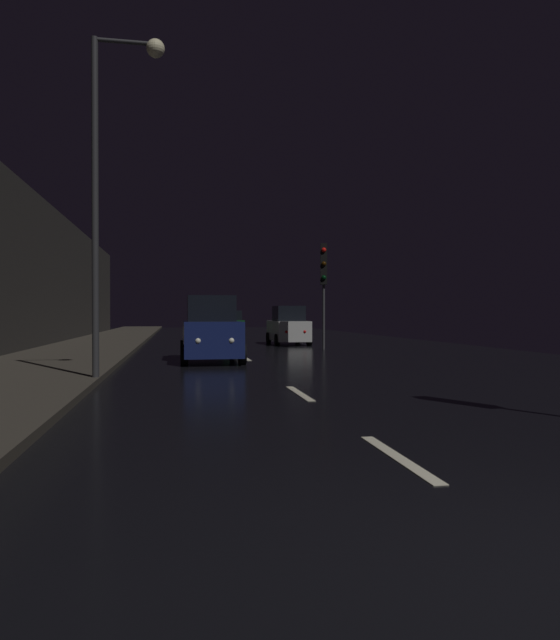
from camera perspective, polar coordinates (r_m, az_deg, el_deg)
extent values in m
cube|color=black|center=(27.87, -5.03, -2.79)|extent=(25.37, 84.00, 0.02)
cube|color=#38332B|center=(28.04, -18.36, -2.63)|extent=(4.40, 84.00, 0.15)
cube|color=#2D2B28|center=(25.16, -25.43, 4.89)|extent=(0.80, 63.00, 7.10)
cube|color=beige|center=(6.88, 11.62, -13.20)|extent=(0.16, 2.20, 0.01)
cube|color=beige|center=(11.94, 1.95, -7.28)|extent=(0.16, 2.20, 0.01)
cube|color=beige|center=(21.22, -3.41, -3.82)|extent=(0.16, 2.20, 0.01)
cube|color=beige|center=(22.56, -3.82, -3.55)|extent=(0.16, 2.20, 0.01)
cylinder|color=#38383A|center=(26.62, 4.35, 0.30)|extent=(0.12, 0.12, 3.00)
cube|color=black|center=(26.71, 4.36, 5.55)|extent=(0.37, 0.40, 1.90)
sphere|color=red|center=(26.60, 4.37, 6.95)|extent=(0.22, 0.22, 0.22)
sphere|color=black|center=(26.54, 4.37, 5.59)|extent=(0.22, 0.22, 0.22)
sphere|color=black|center=(26.49, 4.37, 4.22)|extent=(0.22, 0.22, 0.22)
cylinder|color=#2D2D30|center=(14.42, -17.88, 10.27)|extent=(0.16, 0.16, 8.14)
cylinder|color=#2D2D30|center=(15.54, -15.10, 25.11)|extent=(1.40, 0.10, 0.10)
sphere|color=beige|center=(15.46, -12.25, 24.84)|extent=(0.44, 0.44, 0.44)
cube|color=#141E51|center=(20.10, -6.88, -1.77)|extent=(1.89, 4.40, 1.15)
cube|color=black|center=(20.24, -6.91, 1.13)|extent=(1.60, 2.20, 0.88)
cylinder|color=black|center=(18.67, -3.77, -3.41)|extent=(0.23, 0.67, 0.67)
cylinder|color=black|center=(18.56, -9.46, -3.44)|extent=(0.23, 0.67, 0.67)
cylinder|color=black|center=(21.73, -4.67, -2.84)|extent=(0.23, 0.67, 0.67)
cylinder|color=black|center=(21.63, -9.56, -2.86)|extent=(0.23, 0.67, 0.67)
sphere|color=white|center=(17.99, -4.84, -2.05)|extent=(0.19, 0.19, 0.19)
sphere|color=white|center=(17.92, -8.14, -2.06)|extent=(0.19, 0.19, 0.19)
sphere|color=red|center=(22.28, -5.87, -1.53)|extent=(0.19, 0.19, 0.19)
sphere|color=red|center=(22.23, -8.53, -1.54)|extent=(0.19, 0.19, 0.19)
cube|color=#0F3819|center=(44.50, -4.79, -0.63)|extent=(1.58, 3.68, 0.96)
cube|color=black|center=(44.36, -4.78, 0.47)|extent=(1.34, 1.84, 0.74)
cylinder|color=black|center=(45.73, -5.91, -1.09)|extent=(0.19, 0.56, 0.56)
cylinder|color=black|center=(45.87, -3.98, -1.09)|extent=(0.19, 0.56, 0.56)
cylinder|color=black|center=(43.16, -5.66, -1.20)|extent=(0.19, 0.56, 0.56)
cylinder|color=black|center=(43.31, -3.61, -1.19)|extent=(0.19, 0.56, 0.56)
sphere|color=slate|center=(46.26, -5.54, -0.58)|extent=(0.16, 0.16, 0.16)
sphere|color=slate|center=(46.33, -4.47, -0.58)|extent=(0.16, 0.16, 0.16)
sphere|color=red|center=(42.66, -5.15, -0.68)|extent=(0.16, 0.16, 0.16)
sphere|color=red|center=(42.75, -3.99, -0.68)|extent=(0.16, 0.16, 0.16)
cube|color=silver|center=(30.89, 0.80, -1.06)|extent=(1.72, 4.01, 1.05)
cube|color=black|center=(30.73, 0.85, 0.65)|extent=(1.46, 2.00, 0.80)
cylinder|color=black|center=(32.14, -1.15, -1.77)|extent=(0.21, 0.61, 0.61)
cylinder|color=black|center=(32.44, 1.79, -1.75)|extent=(0.21, 0.61, 0.61)
cylinder|color=black|center=(29.37, -0.29, -2.00)|extent=(0.21, 0.61, 0.61)
cylinder|color=black|center=(29.71, 2.91, -1.97)|extent=(0.21, 0.61, 0.61)
sphere|color=slate|center=(32.73, -0.66, -0.97)|extent=(0.17, 0.17, 0.17)
sphere|color=slate|center=(32.90, 0.96, -0.96)|extent=(0.17, 0.17, 0.17)
sphere|color=red|center=(28.87, 0.62, -1.18)|extent=(0.17, 0.17, 0.17)
sphere|color=red|center=(29.06, 2.45, -1.17)|extent=(0.17, 0.17, 0.17)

